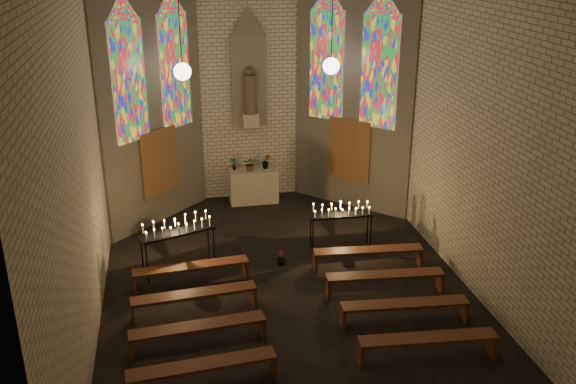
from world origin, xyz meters
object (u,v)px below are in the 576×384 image
object	(u,v)px
altar	(254,186)
aisle_flower_pot	(281,258)
votive_stand_left	(177,229)
votive_stand_right	(341,212)

from	to	relation	value
altar	aisle_flower_pot	size ratio (longest dim) A/B	3.90
altar	votive_stand_left	xyz separation A→B (m)	(-2.31, -3.85, 0.60)
aisle_flower_pot	votive_stand_right	distance (m)	1.92
aisle_flower_pot	votive_stand_left	distance (m)	2.56
votive_stand_left	votive_stand_right	bearing A→B (deg)	-13.06
altar	votive_stand_left	distance (m)	4.53
altar	votive_stand_right	bearing A→B (deg)	-63.32
altar	votive_stand_right	xyz separation A→B (m)	(1.71, -3.40, 0.49)
altar	aisle_flower_pot	world-z (taller)	altar
votive_stand_left	votive_stand_right	distance (m)	4.05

